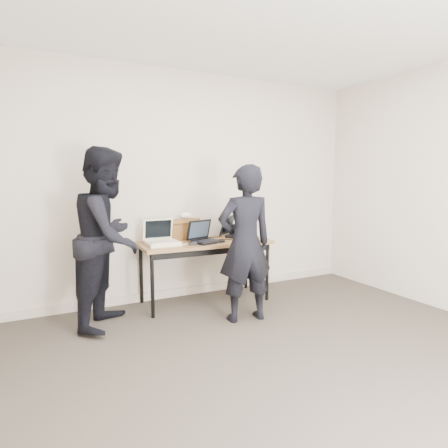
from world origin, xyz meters
TOP-DOWN VIEW (x-y plane):
  - room at (0.00, 0.00)m, footprint 4.60×4.60m
  - desk at (0.00, 1.90)m, footprint 1.52×0.70m
  - laptop_beige at (-0.51, 1.92)m, footprint 0.34×0.34m
  - laptop_center at (-0.02, 1.86)m, footprint 0.40×0.39m
  - laptop_right at (0.49, 2.06)m, footprint 0.49×0.49m
  - leather_satchel at (-0.18, 2.13)m, footprint 0.38×0.23m
  - tissue at (-0.15, 2.13)m, footprint 0.14×0.11m
  - equipment_box at (0.63, 2.09)m, footprint 0.28×0.25m
  - power_brick at (-0.22, 1.73)m, footprint 0.09×0.06m
  - cables at (0.05, 1.90)m, footprint 1.15×0.41m
  - person_typist at (0.14, 1.21)m, footprint 0.61×0.43m
  - person_observer at (-1.11, 1.72)m, footprint 1.00×1.07m
  - baseboard at (0.00, 2.23)m, footprint 4.50×0.03m

SIDE VIEW (x-z plane):
  - baseboard at x=0.00m, z-range 0.00..0.10m
  - desk at x=0.00m, z-range 0.30..1.02m
  - cables at x=0.05m, z-range 0.72..0.73m
  - power_brick at x=-0.22m, z-range 0.72..0.75m
  - laptop_beige at x=-0.51m, z-range 0.64..0.92m
  - laptop_center at x=-0.02m, z-range 0.65..0.90m
  - laptop_right at x=0.49m, z-range 0.65..0.91m
  - person_typist at x=0.14m, z-range 0.00..1.58m
  - equipment_box at x=0.63m, z-range 0.72..0.86m
  - leather_satchel at x=-0.18m, z-range 0.72..0.97m
  - person_observer at x=-1.11m, z-range 0.00..1.75m
  - tissue at x=-0.15m, z-range 0.97..1.04m
  - room at x=0.00m, z-range -0.05..2.75m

